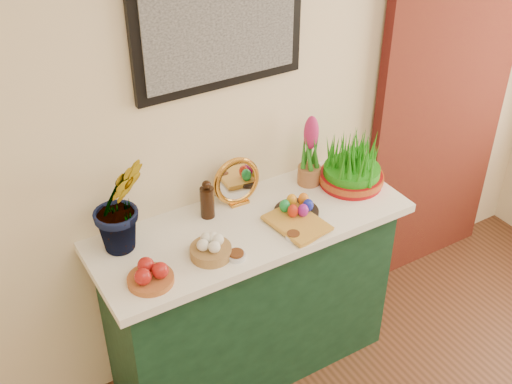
# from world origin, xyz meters

# --- Properties ---
(sideboard) EXTENTS (1.30, 0.45, 0.85)m
(sideboard) POSITION_xyz_m (-0.05, 2.00, 0.42)
(sideboard) COLOR #163E26
(sideboard) RESTS_ON ground
(tablecloth) EXTENTS (1.40, 0.55, 0.04)m
(tablecloth) POSITION_xyz_m (-0.05, 2.00, 0.87)
(tablecloth) COLOR white
(tablecloth) RESTS_ON sideboard
(hyacinth_green) EXTENTS (0.28, 0.24, 0.55)m
(hyacinth_green) POSITION_xyz_m (-0.57, 2.12, 1.16)
(hyacinth_green) COLOR #297D1D
(hyacinth_green) RESTS_ON tablecloth
(apple_bowl) EXTENTS (0.19, 0.19, 0.09)m
(apple_bowl) POSITION_xyz_m (-0.57, 1.86, 0.93)
(apple_bowl) COLOR #A55627
(apple_bowl) RESTS_ON tablecloth
(garlic_basket) EXTENTS (0.19, 0.19, 0.09)m
(garlic_basket) POSITION_xyz_m (-0.30, 1.88, 0.93)
(garlic_basket) COLOR olive
(garlic_basket) RESTS_ON tablecloth
(vinegar_cruet) EXTENTS (0.06, 0.06, 0.18)m
(vinegar_cruet) POSITION_xyz_m (-0.19, 2.13, 0.97)
(vinegar_cruet) COLOR black
(vinegar_cruet) RESTS_ON tablecloth
(mirror) EXTENTS (0.23, 0.07, 0.23)m
(mirror) POSITION_xyz_m (-0.03, 2.16, 1.00)
(mirror) COLOR gold
(mirror) RESTS_ON tablecloth
(book) EXTENTS (0.21, 0.28, 0.03)m
(book) POSITION_xyz_m (0.01, 1.86, 0.91)
(book) COLOR gold
(book) RESTS_ON tablecloth
(spice_dish_left) EXTENTS (0.08, 0.08, 0.03)m
(spice_dish_left) POSITION_xyz_m (-0.22, 1.82, 0.90)
(spice_dish_left) COLOR silver
(spice_dish_left) RESTS_ON tablecloth
(spice_dish_right) EXTENTS (0.07, 0.07, 0.03)m
(spice_dish_right) POSITION_xyz_m (0.04, 1.81, 0.90)
(spice_dish_right) COLOR silver
(spice_dish_right) RESTS_ON tablecloth
(egg_plate) EXTENTS (0.20, 0.20, 0.08)m
(egg_plate) POSITION_xyz_m (0.15, 1.94, 0.92)
(egg_plate) COLOR black
(egg_plate) RESTS_ON tablecloth
(hyacinth_pink) EXTENTS (0.11, 0.11, 0.35)m
(hyacinth_pink) POSITION_xyz_m (0.34, 2.12, 1.05)
(hyacinth_pink) COLOR #995F37
(hyacinth_pink) RESTS_ON tablecloth
(wheatgrass_sabzeh) EXTENTS (0.30, 0.30, 0.25)m
(wheatgrass_sabzeh) POSITION_xyz_m (0.51, 2.02, 1.00)
(wheatgrass_sabzeh) COLOR #9C0A0E
(wheatgrass_sabzeh) RESTS_ON tablecloth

